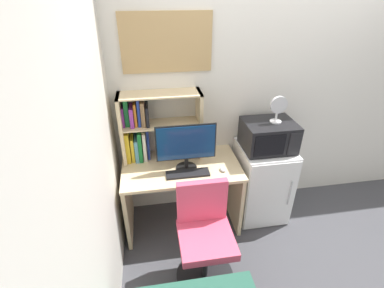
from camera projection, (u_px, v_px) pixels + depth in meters
name	position (u px, v px, depth m)	size (l,w,h in m)	color
wall_back	(308.00, 90.00, 2.89)	(6.40, 0.04, 2.60)	silver
wall_left	(72.00, 234.00, 1.22)	(0.04, 4.40, 2.60)	silver
desk	(182.00, 185.00, 2.79)	(1.13, 0.65, 0.74)	beige
hutch_bookshelf	(148.00, 127.00, 2.65)	(0.77, 0.25, 0.67)	beige
monitor	(186.00, 145.00, 2.51)	(0.55, 0.20, 0.46)	black
keyboard	(188.00, 174.00, 2.55)	(0.40, 0.12, 0.02)	black
computer_mouse	(223.00, 169.00, 2.60)	(0.06, 0.08, 0.03)	silver
mini_fridge	(261.00, 181.00, 2.99)	(0.52, 0.56, 0.83)	white
microwave	(268.00, 135.00, 2.72)	(0.49, 0.40, 0.28)	black
desk_fan	(278.00, 108.00, 2.57)	(0.16, 0.11, 0.26)	silver
desk_chair	(205.00, 241.00, 2.31)	(0.50, 0.50, 0.91)	black
wall_corkboard	(167.00, 43.00, 2.40)	(0.80, 0.02, 0.51)	tan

